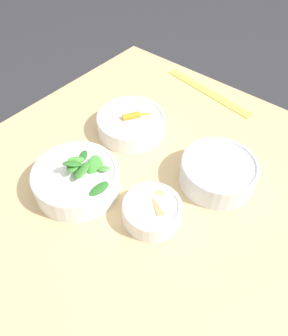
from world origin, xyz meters
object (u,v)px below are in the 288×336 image
bowl_carrots (131,123)px  bowl_beans_hotdog (218,172)px  bowl_cookies (152,210)px  ruler (208,92)px  bowl_greens (77,178)px

bowl_carrots → bowl_beans_hotdog: bearing=-0.8°
bowl_beans_hotdog → bowl_cookies: size_ratio=1.40×
bowl_beans_hotdog → ruler: size_ratio=0.55×
bowl_cookies → ruler: 0.49m
bowl_carrots → bowl_cookies: bowl_carrots is taller
bowl_cookies → ruler: bearing=108.2°
bowl_beans_hotdog → bowl_cookies: (-0.05, -0.18, -0.00)m
bowl_greens → bowl_beans_hotdog: bearing=43.7°
bowl_greens → bowl_cookies: (0.18, 0.04, -0.01)m
bowl_cookies → bowl_greens: bearing=-166.1°
bowl_greens → ruler: 0.51m
ruler → bowl_carrots: bearing=-103.0°
bowl_carrots → bowl_greens: 0.23m
bowl_carrots → bowl_beans_hotdog: 0.27m
bowl_beans_hotdog → ruler: 0.35m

